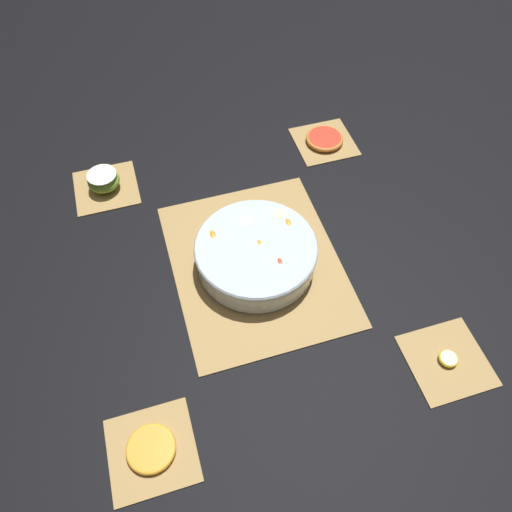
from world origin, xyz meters
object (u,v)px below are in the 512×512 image
fruit_salad_bowl (256,253)px  grapefruit_slice (325,139)px  banana_coin_single (448,359)px  apple_half (104,180)px  orange_slice_whole (151,449)px

fruit_salad_bowl → grapefruit_slice: 0.42m
banana_coin_single → grapefruit_slice: (-0.62, 0.00, 0.00)m
grapefruit_slice → banana_coin_single: bearing=0.0°
fruit_salad_bowl → apple_half: 0.41m
fruit_salad_bowl → banana_coin_single: size_ratio=7.08×
apple_half → grapefruit_slice: bearing=90.0°
orange_slice_whole → fruit_salad_bowl: bearing=138.4°
orange_slice_whole → grapefruit_slice: grapefruit_slice is taller
apple_half → orange_slice_whole: bearing=0.0°
fruit_salad_bowl → grapefruit_slice: bearing=138.5°
apple_half → grapefruit_slice: size_ratio=0.78×
grapefruit_slice → apple_half: bearing=-90.0°
fruit_salad_bowl → orange_slice_whole: bearing=-41.6°
apple_half → banana_coin_single: 0.83m
apple_half → grapefruit_slice: 0.55m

